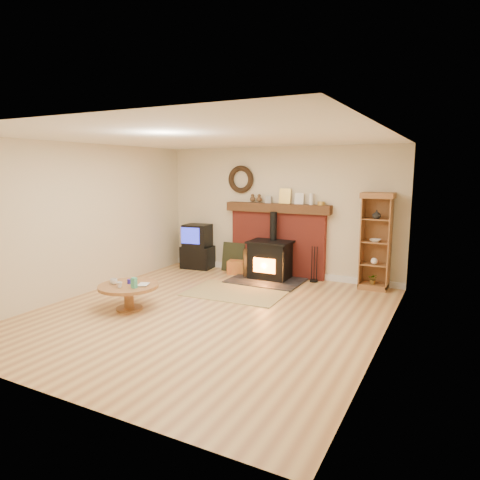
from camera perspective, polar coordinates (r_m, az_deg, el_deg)
The scene contains 11 objects.
ground at distance 6.60m, azimuth -4.14°, elevation -9.70°, with size 5.50×5.50×0.00m, color #A97446.
room_shell at distance 6.34m, azimuth -4.02°, elevation 5.41°, with size 5.02×5.52×2.61m.
chimney_breast at distance 8.72m, azimuth 5.00°, elevation 0.44°, with size 2.20×0.22×1.78m.
wood_stove at distance 8.45m, azimuth 3.95°, elevation -2.79°, with size 1.40×1.00×1.33m.
area_rug at distance 7.63m, azimuth -0.52°, elevation -6.97°, with size 1.71×1.17×0.01m, color brown.
tv_unit at distance 9.44m, azimuth -5.70°, elevation -0.97°, with size 0.71×0.53×0.97m.
curio_cabinet at distance 8.06m, azimuth 17.67°, elevation -0.14°, with size 0.56×0.41×1.75m.
firelog_box at distance 8.92m, azimuth -0.16°, elevation -3.67°, with size 0.44×0.28×0.28m, color gold.
leaning_painting at distance 9.11m, azimuth -0.90°, elevation -2.29°, with size 0.52×0.03×0.62m, color black.
fire_tools at distance 8.42m, azimuth 9.83°, elevation -4.64°, with size 0.16×0.16×0.70m.
coffee_table at distance 6.88m, azimuth -14.67°, elevation -6.38°, with size 0.92×0.92×0.55m.
Camera 1 is at (3.28, -5.30, 2.15)m, focal length 32.00 mm.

